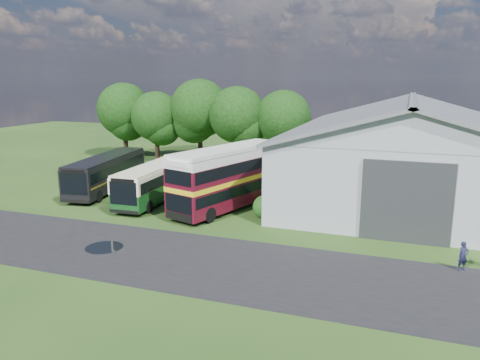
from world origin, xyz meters
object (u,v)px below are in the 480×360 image
at_px(storage_shed, 409,147).
at_px(bus_dark_single, 107,172).
at_px(bus_green_single, 158,181).
at_px(bus_maroon_double, 229,178).
at_px(visitor_a, 463,257).

distance_m(storage_shed, bus_dark_single, 25.86).
relative_size(bus_green_single, bus_maroon_double, 0.96).
xyz_separation_m(bus_dark_single, visitor_a, (27.74, -8.56, -0.84)).
xyz_separation_m(bus_maroon_double, bus_dark_single, (-12.11, 1.61, -0.72)).
distance_m(bus_maroon_double, bus_dark_single, 12.23).
bearing_deg(bus_dark_single, bus_green_single, -20.85).
xyz_separation_m(storage_shed, bus_dark_single, (-24.79, -6.92, -2.55)).
height_order(bus_green_single, bus_dark_single, bus_dark_single).
height_order(storage_shed, bus_green_single, storage_shed).
height_order(bus_maroon_double, bus_dark_single, bus_maroon_double).
distance_m(bus_maroon_double, visitor_a, 17.18).
height_order(bus_dark_single, visitor_a, bus_dark_single).
xyz_separation_m(bus_green_single, visitor_a, (21.94, -7.34, -0.80)).
bearing_deg(bus_green_single, bus_maroon_double, -5.92).
distance_m(bus_green_single, visitor_a, 23.15).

